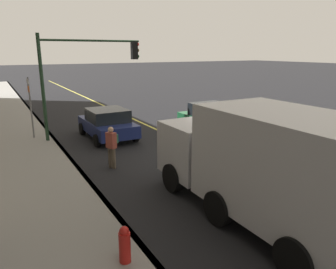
# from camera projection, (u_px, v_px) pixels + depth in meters

# --- Properties ---
(ground) EXTENTS (200.00, 200.00, 0.00)m
(ground) POSITION_uv_depth(u_px,v_px,m) (218.00, 158.00, 13.26)
(ground) COLOR black
(sidewalk_slab) EXTENTS (80.00, 3.11, 0.15)m
(sidewalk_slab) POSITION_uv_depth(u_px,v_px,m) (41.00, 191.00, 9.94)
(sidewalk_slab) COLOR gray
(sidewalk_slab) RESTS_ON ground
(curb_edge) EXTENTS (80.00, 0.16, 0.15)m
(curb_edge) POSITION_uv_depth(u_px,v_px,m) (88.00, 182.00, 10.64)
(curb_edge) COLOR slate
(curb_edge) RESTS_ON ground
(lane_stripe_center) EXTENTS (80.00, 0.16, 0.01)m
(lane_stripe_center) POSITION_uv_depth(u_px,v_px,m) (218.00, 157.00, 13.25)
(lane_stripe_center) COLOR #D8CC4C
(lane_stripe_center) RESTS_ON ground
(car_green) EXTENTS (4.31, 2.13, 1.65)m
(car_green) POSITION_uv_depth(u_px,v_px,m) (214.00, 120.00, 16.47)
(car_green) COLOR #1E6038
(car_green) RESTS_ON ground
(car_navy) EXTENTS (3.97, 2.12, 1.49)m
(car_navy) POSITION_uv_depth(u_px,v_px,m) (107.00, 123.00, 16.09)
(car_navy) COLOR navy
(car_navy) RESTS_ON ground
(truck_white) EXTENTS (6.77, 2.63, 2.95)m
(truck_white) POSITION_uv_depth(u_px,v_px,m) (268.00, 164.00, 7.97)
(truck_white) COLOR silver
(truck_white) RESTS_ON ground
(pedestrian_with_backpack) EXTENTS (0.43, 0.45, 1.60)m
(pedestrian_with_backpack) POSITION_uv_depth(u_px,v_px,m) (112.00, 144.00, 11.88)
(pedestrian_with_backpack) COLOR brown
(pedestrian_with_backpack) RESTS_ON ground
(traffic_light_mast) EXTENTS (0.28, 4.97, 5.06)m
(traffic_light_mast) POSITION_uv_depth(u_px,v_px,m) (85.00, 67.00, 15.37)
(traffic_light_mast) COLOR #1E3823
(traffic_light_mast) RESTS_ON ground
(street_sign_post) EXTENTS (0.60, 0.08, 3.09)m
(street_sign_post) POSITION_uv_depth(u_px,v_px,m) (30.00, 104.00, 15.34)
(street_sign_post) COLOR slate
(street_sign_post) RESTS_ON ground
(fire_hydrant) EXTENTS (0.24, 0.24, 0.94)m
(fire_hydrant) POSITION_uv_depth(u_px,v_px,m) (125.00, 248.00, 6.42)
(fire_hydrant) COLOR red
(fire_hydrant) RESTS_ON ground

